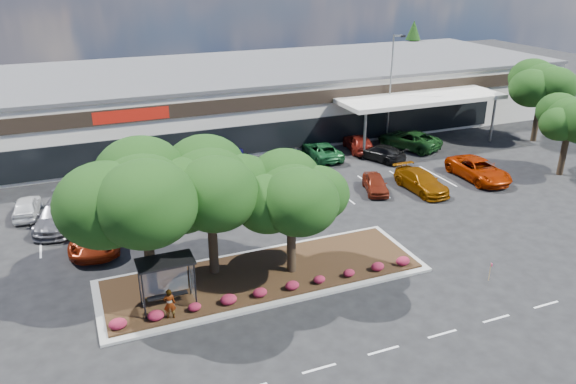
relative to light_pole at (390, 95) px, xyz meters
name	(u,v)px	position (x,y,z in m)	size (l,w,h in m)	color
ground	(328,307)	(-17.91, -23.52, -4.47)	(160.00, 160.00, 0.00)	black
retail_store	(181,102)	(-17.85, 10.38, -1.32)	(80.40, 25.20, 6.25)	silver
landscape_island	(264,275)	(-19.91, -19.52, -4.35)	(18.00, 6.00, 0.26)	#A2A29D
lane_markings	(257,225)	(-18.05, -13.10, -4.47)	(33.12, 20.06, 0.01)	silver
shrub_row	(278,288)	(-19.91, -21.62, -3.96)	(17.00, 0.80, 0.50)	#9C1F4A
bus_shelter	(165,269)	(-25.41, -20.58, -2.17)	(2.75, 1.55, 2.59)	black
island_tree_west	(146,223)	(-25.91, -19.02, -0.27)	(7.20, 7.20, 7.89)	black
island_tree_mid	(211,212)	(-22.41, -18.32, -0.55)	(6.60, 6.60, 7.32)	black
island_tree_east	(291,218)	(-18.41, -19.82, -0.96)	(5.80, 5.80, 6.50)	black
tree_east_near	(567,136)	(8.09, -13.52, -1.22)	(5.60, 5.60, 6.51)	black
tree_east_far	(540,102)	(13.09, -5.52, -0.66)	(6.40, 6.40, 7.62)	black
conifer_north_east	(412,54)	(16.09, 20.48, 0.03)	(3.96, 3.96, 9.00)	black
person_waiting	(170,304)	(-25.54, -21.75, -3.42)	(0.58, 0.38, 1.59)	#594C47
light_pole	(390,95)	(0.00, 0.00, 0.00)	(1.40, 0.83, 10.08)	#A2A29D
survey_stake	(490,270)	(-8.60, -24.52, -3.79)	(0.08, 0.14, 1.06)	tan
car_0	(59,214)	(-30.19, -8.24, -3.65)	(2.31, 5.68, 1.65)	#57575E
car_1	(97,232)	(-28.08, -12.02, -3.62)	(2.83, 6.15, 1.71)	maroon
car_2	(191,203)	(-21.69, -9.68, -3.66)	(1.92, 4.78, 1.63)	#B3B8BF
car_3	(210,197)	(-20.10, -8.82, -3.79)	(1.92, 4.71, 1.37)	#1B4C1D
car_4	(288,191)	(-14.69, -10.19, -3.63)	(2.78, 6.03, 1.68)	brown
car_5	(318,189)	(-12.50, -10.69, -3.66)	(2.27, 5.59, 1.62)	#1F5118
car_6	(375,184)	(-7.85, -11.01, -3.81)	(1.56, 3.88, 1.32)	maroon
car_7	(421,181)	(-4.52, -12.14, -3.71)	(2.13, 5.24, 1.52)	#7A3E03
car_8	(479,170)	(1.11, -11.85, -3.65)	(2.74, 5.93, 1.65)	#9F2602
car_9	(27,207)	(-32.18, -5.74, -3.78)	(1.63, 4.04, 1.38)	silver
car_10	(115,179)	(-26.01, -2.60, -3.79)	(1.62, 4.04, 1.38)	#56555C
car_11	(147,169)	(-23.32, -1.52, -3.67)	(2.66, 5.76, 1.60)	#515258
car_12	(230,158)	(-16.39, -1.53, -3.69)	(2.61, 5.65, 1.57)	navy
car_13	(259,173)	(-15.29, -5.61, -3.77)	(2.33, 5.05, 1.40)	black
car_14	(322,151)	(-8.25, -2.44, -3.75)	(2.40, 5.20, 1.44)	#154F25
car_15	(380,153)	(-3.76, -4.78, -3.78)	(1.94, 4.78, 1.39)	black
car_16	(359,143)	(-4.25, -1.88, -3.65)	(1.94, 4.83, 1.64)	maroon
car_17	(409,140)	(0.54, -2.86, -3.64)	(2.76, 5.98, 1.66)	#1D501E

